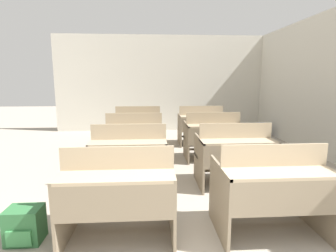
{
  "coord_description": "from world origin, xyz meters",
  "views": [
    {
      "loc": [
        -0.29,
        -1.21,
        1.55
      ],
      "look_at": [
        -0.02,
        3.14,
        0.79
      ],
      "focal_mm": 28.0,
      "sensor_mm": 36.0,
      "label": 1
    }
  ],
  "objects_px": {
    "bench_front_left": "(119,193)",
    "bench_back_left": "(138,126)",
    "wastepaper_bin": "(262,130)",
    "schoolbag": "(25,225)",
    "bench_front_right": "(271,190)",
    "bench_second_left": "(129,156)",
    "bench_third_left": "(134,137)",
    "bench_second_right": "(234,154)",
    "bench_back_right": "(201,125)",
    "bench_third_right": "(213,136)"
  },
  "relations": [
    {
      "from": "schoolbag",
      "to": "bench_back_right",
      "type": "bearing_deg",
      "value": 57.43
    },
    {
      "from": "schoolbag",
      "to": "bench_front_left",
      "type": "bearing_deg",
      "value": -0.57
    },
    {
      "from": "wastepaper_bin",
      "to": "bench_front_right",
      "type": "bearing_deg",
      "value": -112.3
    },
    {
      "from": "bench_third_left",
      "to": "bench_back_left",
      "type": "height_order",
      "value": "same"
    },
    {
      "from": "bench_front_left",
      "to": "bench_third_right",
      "type": "bearing_deg",
      "value": 59.35
    },
    {
      "from": "bench_third_left",
      "to": "bench_back_left",
      "type": "distance_m",
      "value": 1.32
    },
    {
      "from": "wastepaper_bin",
      "to": "bench_back_right",
      "type": "bearing_deg",
      "value": -156.64
    },
    {
      "from": "bench_second_left",
      "to": "bench_back_left",
      "type": "height_order",
      "value": "same"
    },
    {
      "from": "bench_front_left",
      "to": "bench_second_right",
      "type": "relative_size",
      "value": 1.0
    },
    {
      "from": "bench_second_left",
      "to": "wastepaper_bin",
      "type": "relative_size",
      "value": 2.85
    },
    {
      "from": "bench_front_left",
      "to": "bench_second_right",
      "type": "xyz_separation_m",
      "value": [
        1.53,
        1.26,
        0.0
      ]
    },
    {
      "from": "bench_second_left",
      "to": "bench_front_right",
      "type": "bearing_deg",
      "value": -40.2
    },
    {
      "from": "bench_front_left",
      "to": "bench_third_left",
      "type": "distance_m",
      "value": 2.54
    },
    {
      "from": "bench_front_left",
      "to": "bench_back_right",
      "type": "xyz_separation_m",
      "value": [
        1.52,
        3.82,
        0.0
      ]
    },
    {
      "from": "bench_front_right",
      "to": "schoolbag",
      "type": "relative_size",
      "value": 3.07
    },
    {
      "from": "schoolbag",
      "to": "bench_third_right",
      "type": "bearing_deg",
      "value": 46.36
    },
    {
      "from": "bench_front_right",
      "to": "bench_second_left",
      "type": "height_order",
      "value": "same"
    },
    {
      "from": "bench_back_right",
      "to": "bench_third_right",
      "type": "bearing_deg",
      "value": -90.15
    },
    {
      "from": "bench_front_right",
      "to": "bench_second_left",
      "type": "distance_m",
      "value": 1.98
    },
    {
      "from": "bench_front_left",
      "to": "bench_back_right",
      "type": "relative_size",
      "value": 1.0
    },
    {
      "from": "bench_third_right",
      "to": "bench_back_left",
      "type": "xyz_separation_m",
      "value": [
        -1.52,
        1.29,
        0.0
      ]
    },
    {
      "from": "bench_back_left",
      "to": "bench_back_right",
      "type": "height_order",
      "value": "same"
    },
    {
      "from": "bench_second_left",
      "to": "schoolbag",
      "type": "bearing_deg",
      "value": -125.82
    },
    {
      "from": "bench_front_left",
      "to": "bench_third_right",
      "type": "height_order",
      "value": "same"
    },
    {
      "from": "bench_front_right",
      "to": "bench_third_right",
      "type": "bearing_deg",
      "value": 89.82
    },
    {
      "from": "bench_third_left",
      "to": "wastepaper_bin",
      "type": "bearing_deg",
      "value": 31.58
    },
    {
      "from": "bench_front_right",
      "to": "bench_second_left",
      "type": "xyz_separation_m",
      "value": [
        -1.51,
        1.28,
        0.0
      ]
    },
    {
      "from": "schoolbag",
      "to": "bench_front_right",
      "type": "bearing_deg",
      "value": -0.3
    },
    {
      "from": "bench_second_left",
      "to": "bench_back_left",
      "type": "bearing_deg",
      "value": 90.0
    },
    {
      "from": "schoolbag",
      "to": "bench_second_left",
      "type": "bearing_deg",
      "value": 54.18
    },
    {
      "from": "bench_back_left",
      "to": "bench_back_right",
      "type": "xyz_separation_m",
      "value": [
        1.52,
        -0.03,
        0.0
      ]
    },
    {
      "from": "bench_front_left",
      "to": "bench_back_left",
      "type": "xyz_separation_m",
      "value": [
        -0.0,
        3.85,
        0.0
      ]
    },
    {
      "from": "bench_front_left",
      "to": "bench_third_right",
      "type": "relative_size",
      "value": 1.0
    },
    {
      "from": "bench_third_left",
      "to": "bench_back_left",
      "type": "bearing_deg",
      "value": 89.58
    },
    {
      "from": "bench_third_left",
      "to": "schoolbag",
      "type": "xyz_separation_m",
      "value": [
        -0.9,
        -2.53,
        -0.3
      ]
    },
    {
      "from": "bench_second_left",
      "to": "bench_third_right",
      "type": "height_order",
      "value": "same"
    },
    {
      "from": "bench_second_left",
      "to": "bench_front_left",
      "type": "bearing_deg",
      "value": -89.87
    },
    {
      "from": "bench_front_right",
      "to": "wastepaper_bin",
      "type": "xyz_separation_m",
      "value": [
        1.9,
        4.64,
        -0.29
      ]
    },
    {
      "from": "bench_second_right",
      "to": "bench_back_right",
      "type": "relative_size",
      "value": 1.0
    },
    {
      "from": "bench_second_right",
      "to": "bench_back_left",
      "type": "xyz_separation_m",
      "value": [
        -1.54,
        2.59,
        0.0
      ]
    },
    {
      "from": "bench_second_right",
      "to": "schoolbag",
      "type": "height_order",
      "value": "bench_second_right"
    },
    {
      "from": "wastepaper_bin",
      "to": "schoolbag",
      "type": "distance_m",
      "value": 6.34
    },
    {
      "from": "bench_third_left",
      "to": "schoolbag",
      "type": "distance_m",
      "value": 2.7
    },
    {
      "from": "bench_front_right",
      "to": "bench_third_left",
      "type": "distance_m",
      "value": 2.96
    },
    {
      "from": "bench_back_left",
      "to": "schoolbag",
      "type": "relative_size",
      "value": 3.07
    },
    {
      "from": "bench_front_right",
      "to": "bench_third_left",
      "type": "bearing_deg",
      "value": 120.94
    },
    {
      "from": "bench_front_left",
      "to": "bench_front_right",
      "type": "height_order",
      "value": "same"
    },
    {
      "from": "wastepaper_bin",
      "to": "schoolbag",
      "type": "xyz_separation_m",
      "value": [
        -4.33,
        -4.63,
        -0.02
      ]
    },
    {
      "from": "bench_back_right",
      "to": "wastepaper_bin",
      "type": "xyz_separation_m",
      "value": [
        1.89,
        0.82,
        -0.29
      ]
    },
    {
      "from": "bench_second_left",
      "to": "bench_third_right",
      "type": "bearing_deg",
      "value": 40.24
    }
  ]
}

